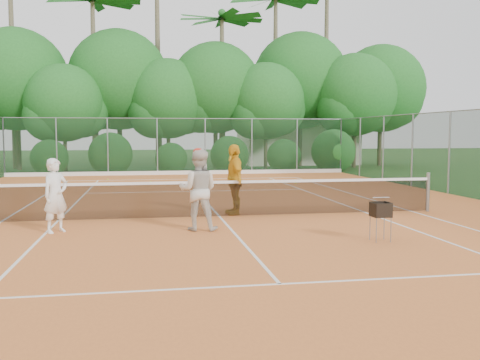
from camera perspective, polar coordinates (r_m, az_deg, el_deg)
name	(u,v)px	position (r m, az deg, el deg)	size (l,w,h in m)	color
ground	(220,218)	(14.14, -2.17, -4.05)	(120.00, 120.00, 0.00)	#214619
clay_court	(220,217)	(14.14, -2.17, -4.01)	(18.00, 36.00, 0.02)	orange
club_building	(297,143)	(39.38, 6.06, 3.92)	(8.00, 5.00, 3.00)	beige
tennis_net	(220,198)	(14.07, -2.17, -1.91)	(11.97, 0.10, 1.10)	gray
player_white	(56,196)	(12.53, -19.07, -1.58)	(0.60, 0.40, 1.66)	white
player_center_grp	(198,190)	(12.15, -4.46, -1.04)	(1.03, 0.88, 1.88)	beige
player_yellow	(234,179)	(14.47, -0.62, 0.06)	(1.12, 0.47, 1.91)	gold
ball_hopper	(381,210)	(11.27, 14.78, -3.16)	(0.35, 0.35, 0.80)	gray
stray_ball_a	(108,179)	(26.04, -13.92, 0.07)	(0.07, 0.07, 0.07)	#BEDF33
stray_ball_b	(151,182)	(24.33, -9.49, -0.18)	(0.07, 0.07, 0.07)	#C8D832
stray_ball_c	(296,183)	(23.39, 5.97, -0.35)	(0.07, 0.07, 0.07)	gold
court_markings	(220,217)	(14.14, -2.17, -3.95)	(11.03, 23.83, 0.01)	white
fence_back	(181,146)	(28.91, -6.26, 3.58)	(18.07, 0.07, 3.00)	#19381E
tropical_treeline	(198,87)	(34.34, -4.49, 9.81)	(32.10, 8.49, 15.03)	brown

